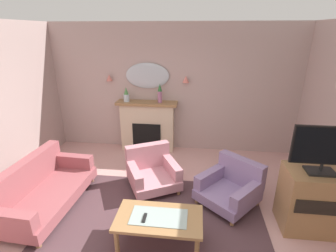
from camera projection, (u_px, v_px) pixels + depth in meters
name	position (u px, v px, depth m)	size (l,w,h in m)	color
floor	(152.00, 239.00, 3.48)	(6.46, 6.69, 0.10)	#C6938E
wall_back	(173.00, 89.00, 5.64)	(6.46, 0.10, 2.82)	#B29993
patterned_rug	(154.00, 225.00, 3.64)	(3.20, 2.40, 0.01)	#4C3338
fireplace	(148.00, 126.00, 5.80)	(1.36, 0.36, 1.16)	beige
mantel_vase_left	(126.00, 95.00, 5.56)	(0.13, 0.13, 0.32)	silver
mantel_vase_centre	(160.00, 93.00, 5.46)	(0.10, 0.10, 0.41)	#9E6084
wall_mirror	(147.00, 76.00, 5.53)	(0.96, 0.06, 0.56)	#B2BCC6
wall_sconce_left	(109.00, 78.00, 5.59)	(0.14, 0.14, 0.14)	#D17066
wall_sconce_right	(186.00, 79.00, 5.40)	(0.14, 0.14, 0.14)	#D17066
coffee_table	(159.00, 221.00, 3.20)	(1.10, 0.60, 0.45)	olive
tv_remote	(145.00, 218.00, 3.15)	(0.04, 0.16, 0.02)	black
floral_couch	(41.00, 189.00, 3.95)	(0.95, 1.76, 0.76)	#934C51
armchair_in_corner	(231.00, 186.00, 4.05)	(1.14, 1.14, 0.71)	gray
armchair_near_fireplace	(152.00, 170.00, 4.49)	(1.09, 1.10, 0.71)	#B77A84
tv_cabinet	(312.00, 200.00, 3.48)	(0.80, 0.57, 0.90)	olive
tv_flatscreen	(326.00, 149.00, 3.18)	(0.84, 0.24, 0.65)	black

